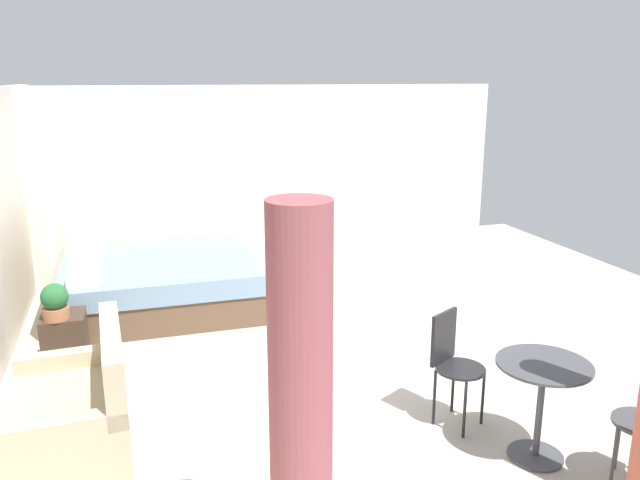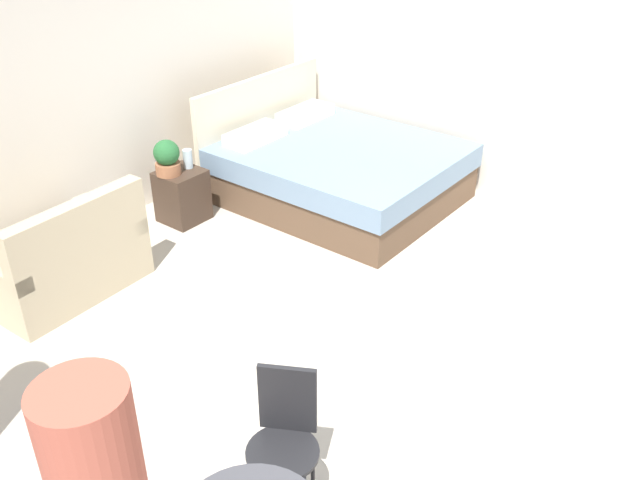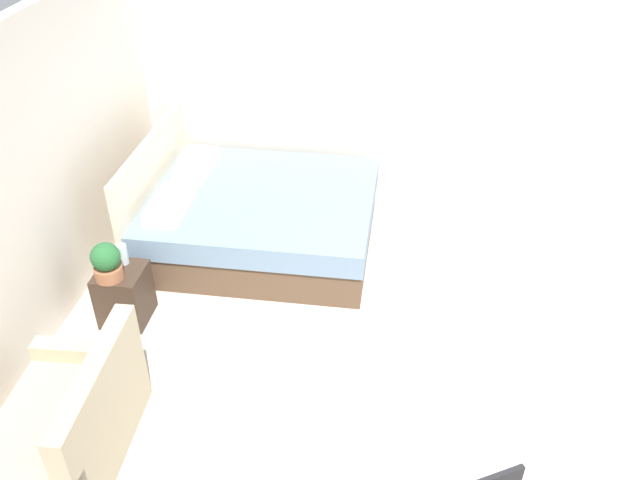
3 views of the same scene
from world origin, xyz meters
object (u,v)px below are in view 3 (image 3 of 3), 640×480
(couch, at_px, (69,427))
(nightstand, at_px, (124,295))
(bed, at_px, (256,217))
(vase, at_px, (122,254))
(potted_plant, at_px, (106,262))

(couch, xyz_separation_m, nightstand, (1.46, 0.19, -0.03))
(bed, distance_m, vase, 1.53)
(nightstand, bearing_deg, potted_plant, 158.64)
(couch, bearing_deg, vase, 6.99)
(couch, distance_m, vase, 1.63)
(couch, bearing_deg, nightstand, 7.44)
(potted_plant, distance_m, vase, 0.24)
(vase, bearing_deg, potted_plant, 170.68)
(couch, relative_size, nightstand, 2.47)
(bed, height_order, nightstand, bed)
(nightstand, bearing_deg, bed, -33.94)
(couch, distance_m, nightstand, 1.48)
(vase, bearing_deg, couch, -173.01)
(bed, height_order, potted_plant, bed)
(bed, bearing_deg, couch, 165.90)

